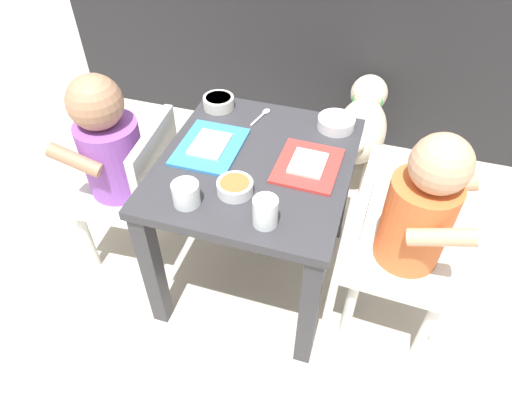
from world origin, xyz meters
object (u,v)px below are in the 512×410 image
(food_tray_left, at_px, (210,146))
(food_tray_right, at_px, (308,165))
(water_cup_right, at_px, (265,213))
(spoon_by_left_tray, at_px, (262,115))
(veggie_bowl_near, at_px, (235,187))
(veggie_bowl_far, at_px, (336,122))
(cereal_bowl_left_side, at_px, (219,102))
(water_cup_left, at_px, (186,195))
(seated_child_right, at_px, (412,219))
(dining_table, at_px, (256,186))
(seated_child_left, at_px, (116,154))
(dog, at_px, (362,124))

(food_tray_left, xyz_separation_m, food_tray_right, (0.26, 0.00, 0.00))
(water_cup_right, bearing_deg, spoon_by_left_tray, 107.87)
(food_tray_left, relative_size, water_cup_right, 2.98)
(veggie_bowl_near, bearing_deg, water_cup_right, -38.08)
(veggie_bowl_far, distance_m, cereal_bowl_left_side, 0.34)
(food_tray_right, bearing_deg, veggie_bowl_far, 79.53)
(veggie_bowl_far, xyz_separation_m, spoon_by_left_tray, (-0.21, -0.01, -0.01))
(food_tray_right, bearing_deg, veggie_bowl_near, -135.02)
(food_tray_left, bearing_deg, water_cup_left, -82.91)
(food_tray_right, xyz_separation_m, veggie_bowl_near, (-0.14, -0.14, 0.01))
(veggie_bowl_near, bearing_deg, seated_child_right, 12.45)
(dining_table, bearing_deg, spoon_by_left_tray, 102.70)
(water_cup_right, relative_size, veggie_bowl_far, 0.68)
(spoon_by_left_tray, bearing_deg, dining_table, -77.30)
(food_tray_right, relative_size, cereal_bowl_left_side, 2.09)
(seated_child_right, xyz_separation_m, veggie_bowl_far, (-0.23, 0.24, 0.07))
(food_tray_left, bearing_deg, veggie_bowl_far, 32.64)
(water_cup_right, height_order, spoon_by_left_tray, water_cup_right)
(seated_child_left, xyz_separation_m, seated_child_right, (0.80, -0.01, -0.00))
(cereal_bowl_left_side, distance_m, spoon_by_left_tray, 0.13)
(cereal_bowl_left_side, bearing_deg, dog, 44.06)
(water_cup_left, distance_m, veggie_bowl_near, 0.12)
(seated_child_right, height_order, cereal_bowl_left_side, seated_child_right)
(dog, height_order, water_cup_right, water_cup_right)
(food_tray_left, height_order, food_tray_right, same)
(seated_child_right, distance_m, water_cup_left, 0.54)
(dining_table, xyz_separation_m, dog, (0.22, 0.59, -0.14))
(veggie_bowl_near, distance_m, veggie_bowl_far, 0.38)
(food_tray_left, height_order, cereal_bowl_left_side, cereal_bowl_left_side)
(seated_child_right, height_order, veggie_bowl_near, seated_child_right)
(dining_table, xyz_separation_m, food_tray_left, (-0.13, 0.02, 0.09))
(dining_table, bearing_deg, seated_child_right, -5.18)
(seated_child_left, bearing_deg, dog, 44.73)
(water_cup_right, distance_m, veggie_bowl_far, 0.42)
(food_tray_right, xyz_separation_m, spoon_by_left_tray, (-0.18, 0.18, -0.00))
(veggie_bowl_far, distance_m, spoon_by_left_tray, 0.21)
(seated_child_left, relative_size, water_cup_right, 9.14)
(cereal_bowl_left_side, height_order, spoon_by_left_tray, cereal_bowl_left_side)
(seated_child_left, distance_m, water_cup_right, 0.52)
(veggie_bowl_far, bearing_deg, spoon_by_left_tray, -178.24)
(dining_table, bearing_deg, cereal_bowl_left_side, 131.04)
(veggie_bowl_near, bearing_deg, dining_table, 84.85)
(water_cup_right, bearing_deg, food_tray_left, 134.73)
(dog, distance_m, water_cup_right, 0.85)
(food_tray_left, distance_m, veggie_bowl_near, 0.19)
(food_tray_left, bearing_deg, seated_child_right, -5.53)
(food_tray_left, bearing_deg, dining_table, -6.59)
(cereal_bowl_left_side, bearing_deg, seated_child_right, -22.64)
(dog, relative_size, food_tray_left, 2.12)
(water_cup_right, relative_size, cereal_bowl_left_side, 0.77)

